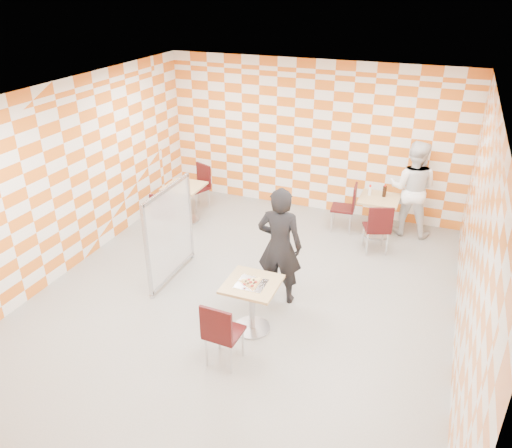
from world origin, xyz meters
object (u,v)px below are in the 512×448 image
at_px(sport_bottle, 370,191).
at_px(soda_bottle, 384,191).
at_px(partition, 170,233).
at_px(man_white, 412,189).
at_px(empty_table, 185,197).
at_px(chair_second_side, 348,204).
at_px(chair_second_front, 378,225).
at_px(man_dark, 280,246).
at_px(chair_main_front, 220,331).
at_px(second_table, 378,210).
at_px(chair_empty_near, 164,212).
at_px(chair_empty_far, 200,183).
at_px(main_table, 252,298).

xyz_separation_m(sport_bottle, soda_bottle, (0.26, 0.03, 0.01)).
xyz_separation_m(partition, man_white, (3.34, 2.96, 0.11)).
distance_m(empty_table, chair_second_side, 3.14).
distance_m(chair_second_front, man_white, 1.15).
xyz_separation_m(partition, man_dark, (1.79, 0.04, 0.11)).
relative_size(chair_main_front, chair_second_front, 1.00).
distance_m(second_table, sport_bottle, 0.39).
bearing_deg(partition, chair_empty_near, 125.44).
bearing_deg(empty_table, chair_empty_far, 91.77).
bearing_deg(chair_second_side, partition, -130.61).
relative_size(main_table, sport_bottle, 3.75).
relative_size(main_table, chair_empty_far, 0.81).
xyz_separation_m(chair_second_front, chair_empty_near, (-3.70, -0.86, 0.00)).
xyz_separation_m(partition, sport_bottle, (2.62, 2.73, 0.05)).
distance_m(chair_second_side, chair_empty_near, 3.41).
distance_m(main_table, empty_table, 3.64).
bearing_deg(chair_empty_far, chair_main_front, -59.96).
height_order(second_table, empty_table, same).
relative_size(chair_second_side, sport_bottle, 4.62).
height_order(empty_table, man_white, man_white).
xyz_separation_m(chair_second_front, chair_empty_far, (-3.73, 0.63, 0.00)).
bearing_deg(sport_bottle, partition, -133.81).
distance_m(chair_empty_near, chair_empty_far, 1.49).
bearing_deg(man_dark, sport_bottle, -111.80).
bearing_deg(soda_bottle, chair_empty_near, -155.45).
relative_size(man_dark, sport_bottle, 9.00).
distance_m(chair_empty_near, soda_bottle, 4.02).
bearing_deg(soda_bottle, main_table, -108.59).
xyz_separation_m(empty_table, chair_main_front, (2.39, -3.48, 0.04)).
distance_m(chair_main_front, chair_second_front, 3.78).
relative_size(main_table, chair_empty_near, 0.81).
bearing_deg(partition, chair_main_front, -44.81).
xyz_separation_m(man_white, sport_bottle, (-0.72, -0.24, -0.06)).
height_order(chair_main_front, man_white, man_white).
relative_size(chair_second_front, chair_empty_far, 1.00).
relative_size(chair_empty_far, man_white, 0.52).
relative_size(chair_second_side, man_white, 0.52).
bearing_deg(second_table, chair_empty_near, -156.38).
bearing_deg(man_white, second_table, 33.55).
distance_m(empty_table, man_dark, 3.19).
distance_m(chair_main_front, man_white, 4.88).
distance_m(chair_second_front, sport_bottle, 0.89).
bearing_deg(chair_empty_far, chair_second_front, -9.58).
relative_size(partition, man_dark, 0.86).
bearing_deg(sport_bottle, empty_table, -166.13).
bearing_deg(man_white, man_dark, 65.56).
height_order(main_table, second_table, same).
bearing_deg(second_table, man_white, 30.04).
distance_m(main_table, chair_second_front, 2.99).
xyz_separation_m(empty_table, chair_empty_near, (0.01, -0.80, 0.04)).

